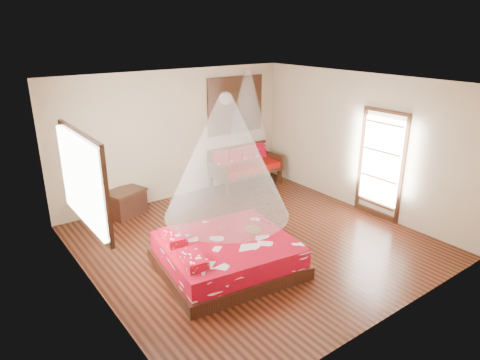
% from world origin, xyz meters
% --- Properties ---
extents(room, '(5.54, 5.54, 2.84)m').
position_xyz_m(room, '(0.00, 0.00, 1.40)').
color(room, black).
rests_on(room, ground).
extents(bed, '(2.25, 2.09, 0.63)m').
position_xyz_m(bed, '(-0.90, -0.49, 0.25)').
color(bed, black).
rests_on(bed, floor).
extents(daybed, '(1.70, 0.76, 0.94)m').
position_xyz_m(daybed, '(1.60, 2.38, 0.52)').
color(daybed, black).
rests_on(daybed, floor).
extents(storage_chest, '(0.90, 0.77, 0.52)m').
position_xyz_m(storage_chest, '(-1.36, 2.45, 0.26)').
color(storage_chest, black).
rests_on(storage_chest, floor).
extents(shutter_panel, '(1.52, 0.06, 1.32)m').
position_xyz_m(shutter_panel, '(1.60, 2.72, 1.90)').
color(shutter_panel, black).
rests_on(shutter_panel, wall_back).
extents(window_left, '(0.10, 1.74, 1.34)m').
position_xyz_m(window_left, '(-2.71, 0.20, 1.70)').
color(window_left, black).
rests_on(window_left, wall_left).
extents(glazed_door, '(0.08, 1.02, 2.16)m').
position_xyz_m(glazed_door, '(2.72, -0.60, 1.07)').
color(glazed_door, black).
rests_on(glazed_door, floor).
extents(wine_tray, '(0.29, 0.29, 0.23)m').
position_xyz_m(wine_tray, '(-0.35, -0.45, 0.56)').
color(wine_tray, brown).
rests_on(wine_tray, bed).
extents(mosquito_net_main, '(1.88, 1.88, 1.80)m').
position_xyz_m(mosquito_net_main, '(-0.88, -0.49, 1.85)').
color(mosquito_net_main, white).
rests_on(mosquito_net_main, ceiling).
extents(mosquito_net_daybed, '(0.88, 0.88, 1.50)m').
position_xyz_m(mosquito_net_daybed, '(1.60, 2.25, 2.00)').
color(mosquito_net_daybed, white).
rests_on(mosquito_net_daybed, ceiling).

